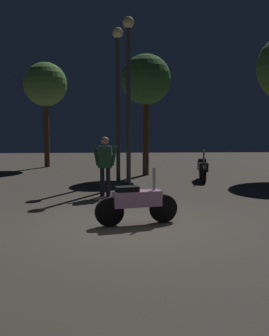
% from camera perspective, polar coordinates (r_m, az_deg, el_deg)
% --- Properties ---
extents(ground_plane, '(40.00, 40.00, 0.00)m').
position_cam_1_polar(ground_plane, '(7.70, -0.97, -8.41)').
color(ground_plane, '#4C443D').
extents(motorcycle_pink_foreground, '(1.63, 0.52, 1.11)m').
position_cam_1_polar(motorcycle_pink_foreground, '(7.81, 0.32, -4.90)').
color(motorcycle_pink_foreground, black).
rests_on(motorcycle_pink_foreground, ground_plane).
extents(motorcycle_black_parked_left, '(0.42, 1.66, 1.11)m').
position_cam_1_polar(motorcycle_black_parked_left, '(13.94, 9.67, -0.06)').
color(motorcycle_black_parked_left, black).
rests_on(motorcycle_black_parked_left, ground_plane).
extents(person_rider_beside, '(0.67, 0.28, 1.62)m').
position_cam_1_polar(person_rider_beside, '(10.79, -4.22, 0.97)').
color(person_rider_beside, black).
rests_on(person_rider_beside, ground_plane).
extents(streetlamp_near, '(0.36, 0.36, 5.25)m').
position_cam_1_polar(streetlamp_near, '(12.78, -0.86, 12.36)').
color(streetlamp_near, '#38383D').
rests_on(streetlamp_near, ground_plane).
extents(streetlamp_far, '(0.36, 0.36, 5.16)m').
position_cam_1_polar(streetlamp_far, '(13.80, -2.38, 11.71)').
color(streetlamp_far, '#38383D').
rests_on(streetlamp_far, ground_plane).
extents(tree_left_bg, '(1.89, 1.89, 4.57)m').
position_cam_1_polar(tree_left_bg, '(15.42, 1.65, 12.31)').
color(tree_left_bg, '#4C331E').
rests_on(tree_left_bg, ground_plane).
extents(tree_center_bg, '(1.96, 1.96, 4.71)m').
position_cam_1_polar(tree_center_bg, '(18.79, -12.58, 11.41)').
color(tree_center_bg, '#4C331E').
rests_on(tree_center_bg, ground_plane).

